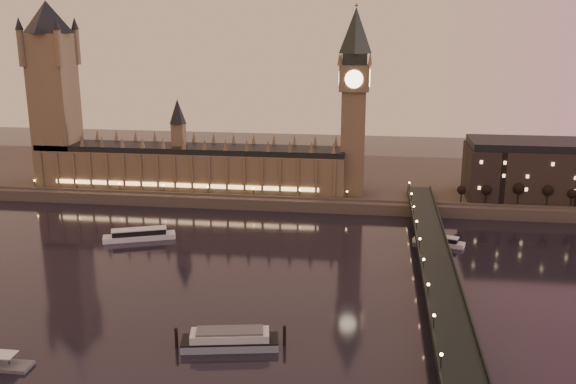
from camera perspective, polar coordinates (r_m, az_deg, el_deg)
name	(u,v)px	position (r m, az deg, el deg)	size (l,w,h in m)	color
ground	(203,281)	(260.99, -7.56, -7.87)	(700.00, 700.00, 0.00)	black
far_embankment	(317,179)	(409.97, 2.56, 1.15)	(560.00, 130.00, 6.00)	#423D35
palace_of_westminster	(190,162)	(376.60, -8.74, 2.67)	(180.00, 26.62, 52.00)	brown
victoria_tower	(53,83)	(400.27, -20.17, 9.05)	(31.68, 31.68, 118.00)	brown
big_ben	(354,91)	(354.64, 5.91, 8.93)	(17.68, 17.68, 104.00)	brown
westminster_bridge	(438,281)	(251.54, 13.16, -7.68)	(13.20, 260.00, 15.30)	black
bare_tree_0	(458,188)	(354.13, 14.87, 0.31)	(5.44, 5.44, 11.06)	black
bare_tree_1	(486,189)	(356.28, 17.22, 0.23)	(5.44, 5.44, 11.06)	black
bare_tree_2	(515,190)	(359.03, 19.54, 0.14)	(5.44, 5.44, 11.06)	black
bare_tree_3	(544,191)	(362.36, 21.82, 0.06)	(5.44, 5.44, 11.06)	black
bare_tree_4	(574,192)	(366.25, 24.05, -0.02)	(5.44, 5.44, 11.06)	black
cruise_boat_a	(139,235)	(313.59, -13.08, -3.72)	(34.00, 18.89, 5.38)	silver
cruise_boat_b	(439,240)	(307.19, 13.25, -4.21)	(24.09, 13.01, 4.33)	silver
moored_barge	(230,339)	(209.77, -5.18, -12.92)	(34.92, 14.09, 6.51)	#8496A9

